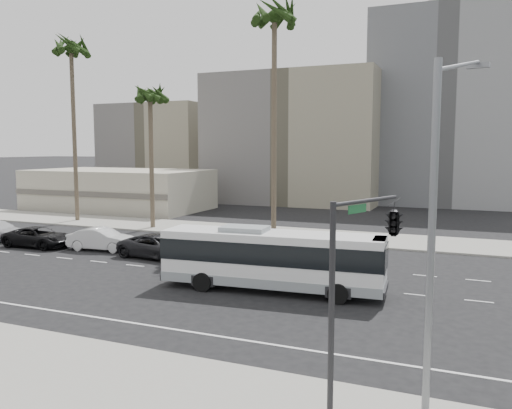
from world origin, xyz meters
The scene contains 17 objects.
ground centered at (0.00, 0.00, 0.00)m, with size 700.00×700.00×0.00m, color black.
sidewalk_north centered at (0.00, 15.50, 0.07)m, with size 120.00×7.00×0.15m, color gray.
sidewalk_south centered at (0.00, -15.50, 0.07)m, with size 120.00×7.00×0.15m, color gray.
commercial_low centered at (-30.00, 25.99, 2.50)m, with size 22.00×12.16×5.00m.
midrise_beige_west centered at (-12.00, 45.00, 9.00)m, with size 24.00×18.00×18.00m, color slate.
midrise_gray_center centered at (8.00, 52.00, 13.00)m, with size 20.00×20.00×26.00m, color slate.
midrise_beige_far centered at (-38.00, 50.00, 7.50)m, with size 18.00×16.00×15.00m, color slate.
civic_tower centered at (-2.00, 250.00, 38.83)m, with size 42.00×42.00×129.00m.
city_bus centered at (1.52, -2.16, 1.83)m, with size 12.29×3.64×3.48m.
car_a centered at (-8.95, 2.74, 0.83)m, with size 5.95×2.74×1.65m, color black.
car_b centered at (-14.45, 3.39, 0.86)m, with size 5.20×1.81×1.71m, color silver.
car_c centered at (-19.95, 2.56, 0.79)m, with size 5.65×2.61×1.57m, color black.
streetlight_corner centered at (10.54, -12.40, 6.06)m, with size 1.59×5.01×10.70m.
traffic_signal centered at (8.98, -11.35, 5.26)m, with size 2.89×4.03×6.31m.
palm_near centered at (-4.12, 13.14, 18.12)m, with size 5.95×5.95×20.00m.
palm_mid centered at (-16.90, 13.91, 12.47)m, with size 4.48×4.48×13.86m.
palm_far centered at (-27.12, 15.04, 17.55)m, with size 5.63×5.63×19.32m.
Camera 1 is at (11.36, -28.06, 7.78)m, focal length 36.39 mm.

